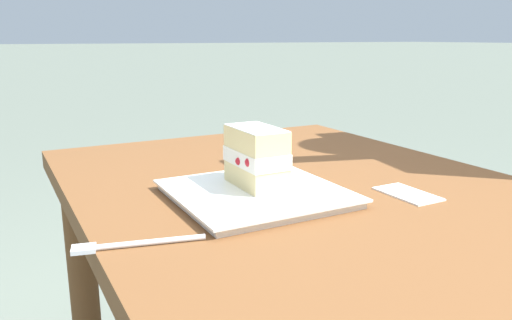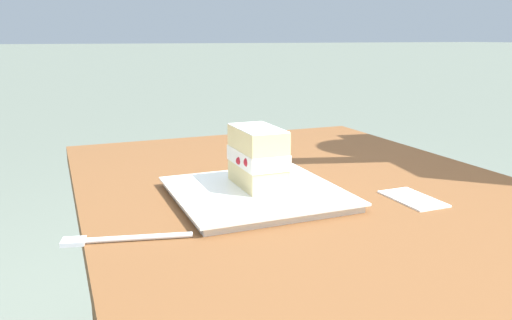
% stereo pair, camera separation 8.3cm
% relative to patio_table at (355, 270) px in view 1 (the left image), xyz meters
% --- Properties ---
extents(patio_table, '(1.37, 0.79, 0.71)m').
position_rel_patio_table_xyz_m(patio_table, '(0.00, 0.00, 0.00)').
color(patio_table, brown).
rests_on(patio_table, ground).
extents(dessert_plate, '(0.27, 0.27, 0.02)m').
position_rel_patio_table_xyz_m(dessert_plate, '(-0.13, -0.11, 0.11)').
color(dessert_plate, white).
rests_on(dessert_plate, patio_table).
extents(cake_slice, '(0.12, 0.08, 0.10)m').
position_rel_patio_table_xyz_m(cake_slice, '(-0.15, -0.10, 0.17)').
color(cake_slice, '#EAD18C').
rests_on(cake_slice, dessert_plate).
extents(dessert_fork, '(0.05, 0.17, 0.01)m').
position_rel_patio_table_xyz_m(dessert_fork, '(-0.03, -0.35, 0.11)').
color(dessert_fork, silver).
rests_on(dessert_fork, patio_table).
extents(paper_napkin, '(0.11, 0.06, 0.00)m').
position_rel_patio_table_xyz_m(paper_napkin, '(-0.02, 0.13, 0.10)').
color(paper_napkin, white).
rests_on(paper_napkin, patio_table).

